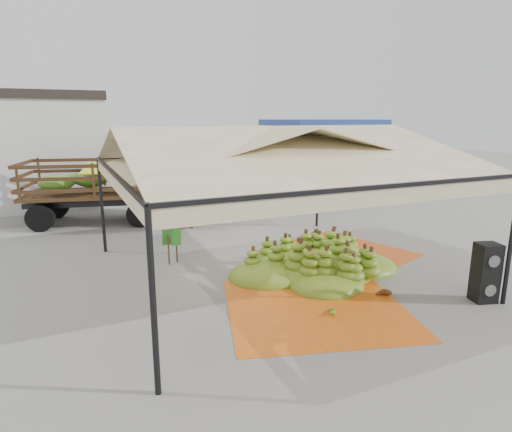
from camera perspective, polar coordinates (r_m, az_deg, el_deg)
name	(u,v)px	position (r m, az deg, el deg)	size (l,w,h in m)	color
ground	(272,273)	(11.98, 2.13, -7.64)	(90.00, 90.00, 0.00)	slate
canopy_tent	(273,154)	(11.25, 2.27, 8.30)	(8.10, 8.10, 4.00)	black
building_tan	(321,152)	(27.58, 8.71, 8.39)	(6.30, 5.30, 4.10)	tan
tarp_left	(316,307)	(10.03, 7.95, -11.98)	(3.96, 3.77, 0.01)	orange
tarp_right	(339,253)	(13.95, 11.00, -4.83)	(3.68, 3.87, 0.01)	#C84812
banana_heap	(320,254)	(11.99, 8.48, -5.01)	(5.05, 4.15, 1.08)	#547F1A
hand_yellow_a	(324,286)	(10.99, 9.02, -9.17)	(0.45, 0.37, 0.21)	gold
hand_yellow_b	(300,288)	(10.81, 5.86, -9.57)	(0.38, 0.31, 0.17)	gold
hand_red_a	(368,275)	(11.96, 14.76, -7.59)	(0.45, 0.36, 0.20)	#521F12
hand_red_b	(383,293)	(10.86, 16.62, -9.81)	(0.50, 0.41, 0.23)	#5D3115
hand_green	(328,310)	(9.75, 9.63, -12.25)	(0.41, 0.34, 0.19)	#3F7718
hanging_bunches	(334,171)	(13.32, 10.37, 5.89)	(3.24, 0.24, 0.20)	#387A19
speaker_stack	(486,273)	(11.35, 28.28, -6.66)	(0.61, 0.57, 1.41)	black
banana_leaves	(181,267)	(12.63, -10.01, -6.73)	(0.96, 1.36, 3.70)	#237A20
vendor	(187,206)	(16.69, -9.12, 1.35)	(0.65, 0.43, 1.79)	gray
truck_left	(132,182)	(18.38, -16.17, 4.35)	(8.04, 4.34, 2.62)	#473117
truck_right	(320,169)	(22.54, 8.56, 6.16)	(7.81, 3.60, 2.58)	#4C3919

